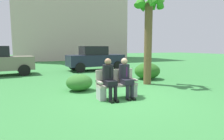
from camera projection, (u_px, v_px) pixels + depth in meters
ground_plane at (128, 98)px, 5.96m from camera, size 80.00×80.00×0.00m
park_bench at (116, 85)px, 6.04m from camera, size 1.29×0.44×0.90m
seated_man_left at (109, 77)px, 5.77m from camera, size 0.34×0.72×1.27m
seated_man_right at (126, 76)px, 6.00m from camera, size 0.34×0.72×1.27m
palm_tree_tall at (149, 11)px, 7.93m from camera, size 1.55×1.63×4.40m
shrub_near_bench at (79, 82)px, 7.01m from camera, size 0.98×0.90×0.61m
shrub_mid_lawn at (147, 71)px, 9.56m from camera, size 1.31×1.20×0.82m
parked_car_far at (95, 58)px, 13.19m from camera, size 3.99×1.91×1.68m
building_backdrop at (68, 7)px, 25.97m from camera, size 14.46×9.20×14.28m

